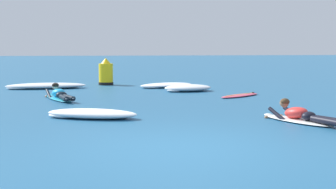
{
  "coord_description": "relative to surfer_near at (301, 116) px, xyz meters",
  "views": [
    {
      "loc": [
        -1.23,
        -8.03,
        1.71
      ],
      "look_at": [
        0.56,
        5.52,
        0.33
      ],
      "focal_mm": 52.6,
      "sensor_mm": 36.0,
      "label": 1
    }
  ],
  "objects": [
    {
      "name": "drifting_surfboard",
      "position": [
        0.19,
        5.53,
        -0.1
      ],
      "size": [
        1.82,
        1.63,
        0.16
      ],
      "color": "#E54C66",
      "rests_on": "ground"
    },
    {
      "name": "whitewater_far_band",
      "position": [
        -1.79,
        9.34,
        -0.05
      ],
      "size": [
        2.55,
        1.89,
        0.18
      ],
      "color": "white",
      "rests_on": "ground"
    },
    {
      "name": "whitewater_back",
      "position": [
        -6.54,
        9.38,
        -0.03
      ],
      "size": [
        3.18,
        1.35,
        0.23
      ],
      "color": "white",
      "rests_on": "ground"
    },
    {
      "name": "surfer_near",
      "position": [
        0.0,
        0.0,
        0.0
      ],
      "size": [
        1.37,
        2.38,
        0.54
      ],
      "color": "white",
      "rests_on": "ground"
    },
    {
      "name": "surfer_far",
      "position": [
        -5.69,
        5.36,
        -0.0
      ],
      "size": [
        1.28,
        2.61,
        0.54
      ],
      "color": "#2DB2D1",
      "rests_on": "ground"
    },
    {
      "name": "ground_plane",
      "position": [
        -3.1,
        7.76,
        -0.14
      ],
      "size": [
        120.0,
        120.0,
        0.0
      ],
      "primitive_type": "plane",
      "color": "#235B84"
    },
    {
      "name": "whitewater_mid_right",
      "position": [
        -1.22,
        7.59,
        -0.02
      ],
      "size": [
        1.93,
        1.38,
        0.25
      ],
      "color": "white",
      "rests_on": "ground"
    },
    {
      "name": "channel_marker_buoy",
      "position": [
        -4.2,
        10.88,
        0.33
      ],
      "size": [
        0.63,
        0.63,
        1.15
      ],
      "color": "yellow",
      "rests_on": "ground"
    },
    {
      "name": "whitewater_mid_left",
      "position": [
        -4.59,
        1.25,
        -0.03
      ],
      "size": [
        2.31,
        1.47,
        0.22
      ],
      "color": "white",
      "rests_on": "ground"
    }
  ]
}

